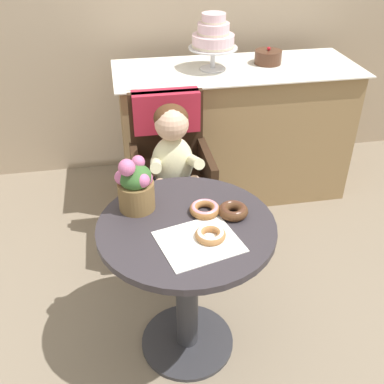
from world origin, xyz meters
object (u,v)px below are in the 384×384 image
seated_child (173,161)px  donut_front (205,209)px  donut_side (233,210)px  wicker_chair (169,153)px  flower_vase (136,185)px  cafe_table (187,264)px  round_layer_cake (268,57)px  donut_mid (210,234)px  tiered_cake_stand (213,37)px

seated_child → donut_front: size_ratio=5.75×
donut_front → donut_side: donut_side is taller
wicker_chair → donut_front: size_ratio=7.56×
wicker_chair → seated_child: seated_child is taller
donut_side → flower_vase: flower_vase is taller
cafe_table → donut_front: 0.26m
cafe_table → round_layer_cake: 1.61m
donut_mid → wicker_chair: bearing=92.8°
cafe_table → donut_mid: donut_mid is taller
wicker_chair → donut_front: (0.05, -0.68, 0.10)m
donut_front → round_layer_cake: bearing=62.2°
seated_child → round_layer_cake: (0.73, 0.76, 0.26)m
wicker_chair → round_layer_cake: (0.73, 0.60, 0.30)m
cafe_table → flower_vase: size_ratio=2.85×
seated_child → donut_side: bearing=-73.8°
donut_side → round_layer_cake: bearing=66.8°
flower_vase → tiered_cake_stand: (0.57, 1.15, 0.27)m
round_layer_cake → cafe_table: bearing=-119.5°
donut_mid → round_layer_cake: bearing=64.6°
cafe_table → tiered_cake_stand: size_ratio=2.15×
donut_side → flower_vase: size_ratio=0.48×
round_layer_cake → tiered_cake_stand: bearing=-172.8°
cafe_table → wicker_chair: size_ratio=0.75×
donut_front → round_layer_cake: round_layer_cake is taller
seated_child → donut_side: seated_child is taller
round_layer_cake → donut_side: bearing=-113.2°
donut_front → tiered_cake_stand: (0.30, 1.24, 0.36)m
seated_child → round_layer_cake: round_layer_cake is taller
donut_mid → round_layer_cake: round_layer_cake is taller
cafe_table → wicker_chair: 0.76m
seated_child → cafe_table: bearing=-93.2°
cafe_table → round_layer_cake: (0.76, 1.35, 0.43)m
seated_child → donut_front: 0.53m
wicker_chair → donut_front: 0.69m
wicker_chair → donut_side: wicker_chair is taller
seated_child → flower_vase: 0.52m
donut_mid → donut_front: bearing=85.8°
flower_vase → cafe_table: bearing=-39.0°
round_layer_cake → wicker_chair: bearing=-140.5°
donut_mid → tiered_cake_stand: (0.31, 1.40, 0.36)m
seated_child → round_layer_cake: 1.08m
tiered_cake_stand → flower_vase: bearing=-116.4°
cafe_table → tiered_cake_stand: tiered_cake_stand is taller
donut_mid → donut_side: (0.12, 0.13, 0.00)m
wicker_chair → flower_vase: flower_vase is taller
cafe_table → round_layer_cake: bearing=60.5°
cafe_table → flower_vase: (-0.18, 0.15, 0.33)m
cafe_table → seated_child: size_ratio=0.99×
seated_child → tiered_cake_stand: tiered_cake_stand is taller
donut_front → donut_side: bearing=-18.2°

